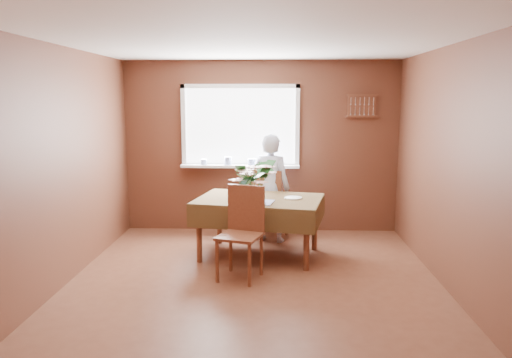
{
  "coord_description": "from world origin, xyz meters",
  "views": [
    {
      "loc": [
        0.23,
        -5.04,
        1.96
      ],
      "look_at": [
        0.0,
        0.55,
        1.05
      ],
      "focal_mm": 35.0,
      "sensor_mm": 36.0,
      "label": 1
    }
  ],
  "objects_px": {
    "seated_woman": "(271,188)",
    "flower_bouquet": "(255,178)",
    "dining_table": "(259,205)",
    "chair_far": "(269,201)",
    "chair_near": "(242,228)"
  },
  "relations": [
    {
      "from": "chair_far",
      "to": "chair_near",
      "type": "bearing_deg",
      "value": 97.3
    },
    {
      "from": "seated_woman",
      "to": "flower_bouquet",
      "type": "bearing_deg",
      "value": 97.5
    },
    {
      "from": "dining_table",
      "to": "seated_woman",
      "type": "distance_m",
      "value": 0.71
    },
    {
      "from": "chair_far",
      "to": "chair_near",
      "type": "xyz_separation_m",
      "value": [
        -0.27,
        -1.49,
        0.01
      ]
    },
    {
      "from": "chair_near",
      "to": "seated_woman",
      "type": "distance_m",
      "value": 1.46
    },
    {
      "from": "seated_woman",
      "to": "dining_table",
      "type": "bearing_deg",
      "value": 97.28
    },
    {
      "from": "chair_far",
      "to": "flower_bouquet",
      "type": "bearing_deg",
      "value": 98.86
    },
    {
      "from": "chair_near",
      "to": "flower_bouquet",
      "type": "relative_size",
      "value": 1.93
    },
    {
      "from": "seated_woman",
      "to": "flower_bouquet",
      "type": "distance_m",
      "value": 0.95
    },
    {
      "from": "dining_table",
      "to": "chair_near",
      "type": "height_order",
      "value": "chair_near"
    },
    {
      "from": "seated_woman",
      "to": "flower_bouquet",
      "type": "height_order",
      "value": "seated_woman"
    },
    {
      "from": "dining_table",
      "to": "flower_bouquet",
      "type": "relative_size",
      "value": 3.23
    },
    {
      "from": "dining_table",
      "to": "flower_bouquet",
      "type": "height_order",
      "value": "flower_bouquet"
    },
    {
      "from": "flower_bouquet",
      "to": "chair_far",
      "type": "bearing_deg",
      "value": 81.43
    },
    {
      "from": "chair_far",
      "to": "seated_woman",
      "type": "height_order",
      "value": "seated_woman"
    }
  ]
}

